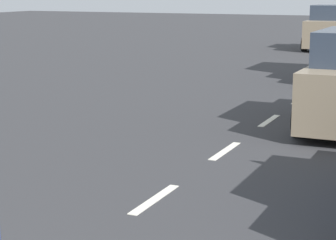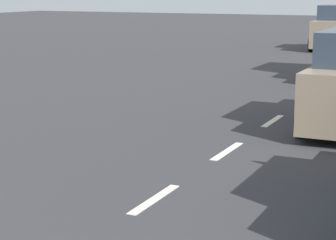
# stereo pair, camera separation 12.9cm
# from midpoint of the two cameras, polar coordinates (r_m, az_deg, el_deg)

# --- Properties ---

